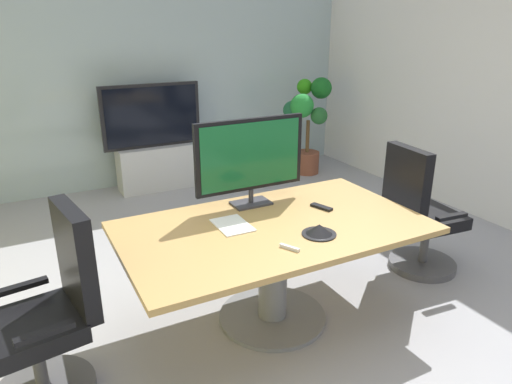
# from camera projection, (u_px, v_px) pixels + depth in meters

# --- Properties ---
(ground_plane) EXTENTS (7.74, 7.74, 0.00)m
(ground_plane) POSITION_uv_depth(u_px,v_px,m) (265.00, 312.00, 3.40)
(ground_plane) COLOR #99999E
(wall_back_glass_partition) EXTENTS (5.91, 0.10, 2.70)m
(wall_back_glass_partition) POSITION_uv_depth(u_px,v_px,m) (134.00, 77.00, 5.73)
(wall_back_glass_partition) COLOR #9EB2B7
(wall_back_glass_partition) RESTS_ON ground
(conference_table) EXTENTS (2.01, 1.16, 0.73)m
(conference_table) POSITION_uv_depth(u_px,v_px,m) (273.00, 249.00, 3.15)
(conference_table) COLOR #B2894C
(conference_table) RESTS_ON ground
(office_chair_left) EXTENTS (0.63, 0.61, 1.09)m
(office_chair_left) POSITION_uv_depth(u_px,v_px,m) (51.00, 322.00, 2.53)
(office_chair_left) COLOR #4C4C51
(office_chair_left) RESTS_ON ground
(office_chair_right) EXTENTS (0.61, 0.59, 1.09)m
(office_chair_right) POSITION_uv_depth(u_px,v_px,m) (419.00, 220.00, 3.83)
(office_chair_right) COLOR #4C4C51
(office_chair_right) RESTS_ON ground
(tv_monitor) EXTENTS (0.84, 0.18, 0.64)m
(tv_monitor) POSITION_uv_depth(u_px,v_px,m) (250.00, 157.00, 3.31)
(tv_monitor) COLOR #333338
(tv_monitor) RESTS_ON conference_table
(wall_display_unit) EXTENTS (1.20, 0.36, 1.31)m
(wall_display_unit) POSITION_uv_depth(u_px,v_px,m) (154.00, 154.00, 5.78)
(wall_display_unit) COLOR #B7BABC
(wall_display_unit) RESTS_ON ground
(potted_plant) EXTENTS (0.66, 0.63, 1.30)m
(potted_plant) POSITION_uv_depth(u_px,v_px,m) (307.00, 119.00, 6.25)
(potted_plant) COLOR brown
(potted_plant) RESTS_ON ground
(conference_phone) EXTENTS (0.22, 0.22, 0.07)m
(conference_phone) POSITION_uv_depth(u_px,v_px,m) (319.00, 230.00, 2.93)
(conference_phone) COLOR black
(conference_phone) RESTS_ON conference_table
(remote_control) EXTENTS (0.10, 0.18, 0.02)m
(remote_control) POSITION_uv_depth(u_px,v_px,m) (321.00, 207.00, 3.35)
(remote_control) COLOR black
(remote_control) RESTS_ON conference_table
(whiteboard_marker) EXTENTS (0.08, 0.13, 0.02)m
(whiteboard_marker) POSITION_uv_depth(u_px,v_px,m) (290.00, 248.00, 2.75)
(whiteboard_marker) COLOR silver
(whiteboard_marker) RESTS_ON conference_table
(paper_notepad) EXTENTS (0.21, 0.30, 0.01)m
(paper_notepad) POSITION_uv_depth(u_px,v_px,m) (232.00, 225.00, 3.07)
(paper_notepad) COLOR white
(paper_notepad) RESTS_ON conference_table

